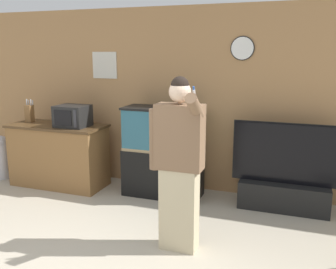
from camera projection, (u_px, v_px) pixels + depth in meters
name	position (u px, v px, depth m)	size (l,w,h in m)	color
wall_back_paneled	(162.00, 99.00, 5.48)	(10.00, 0.08, 2.60)	#A87A4C
counter_island	(59.00, 155.00, 5.61)	(1.44, 0.64, 0.93)	brown
microwave	(73.00, 116.00, 5.35)	(0.45, 0.38, 0.31)	black
knife_block	(29.00, 113.00, 5.71)	(0.11, 0.10, 0.35)	brown
aquarium_on_stand	(163.00, 152.00, 5.17)	(1.08, 0.47, 1.24)	black
tv_on_stand	(284.00, 185.00, 4.76)	(1.34, 0.40, 1.12)	black
person_standing	(178.00, 163.00, 3.67)	(0.55, 0.42, 1.76)	#BCAD89
trash_bin	(2.00, 156.00, 5.93)	(0.24, 0.24, 0.70)	#B7B7BC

